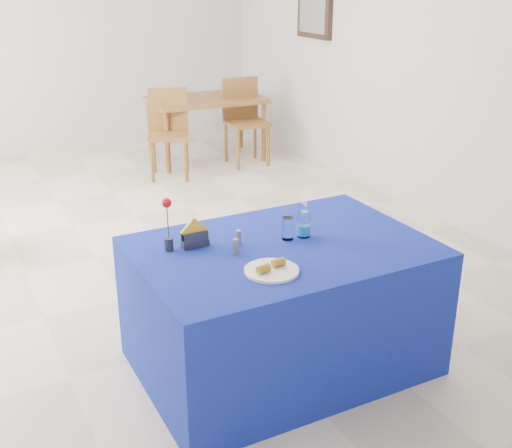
{
  "coord_description": "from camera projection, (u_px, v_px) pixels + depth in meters",
  "views": [
    {
      "loc": [
        -1.59,
        -4.76,
        2.17
      ],
      "look_at": [
        -0.14,
        -1.98,
        0.92
      ],
      "focal_mm": 45.0,
      "sensor_mm": 36.0,
      "label": 1
    }
  ],
  "objects": [
    {
      "name": "floor",
      "position": [
        162.0,
        245.0,
        5.41
      ],
      "size": [
        7.0,
        7.0,
        0.0
      ],
      "primitive_type": "plane",
      "color": "beige",
      "rests_on": "ground"
    },
    {
      "name": "room_shell",
      "position": [
        149.0,
        30.0,
        4.76
      ],
      "size": [
        7.0,
        7.0,
        7.0
      ],
      "color": "silver",
      "rests_on": "ground"
    },
    {
      "name": "picture_frame",
      "position": [
        315.0,
        14.0,
        7.15
      ],
      "size": [
        0.06,
        0.64,
        0.52
      ],
      "primitive_type": "cube",
      "color": "black",
      "rests_on": "room_shell"
    },
    {
      "name": "picture_art",
      "position": [
        313.0,
        14.0,
        7.14
      ],
      "size": [
        0.02,
        0.52,
        0.4
      ],
      "primitive_type": "cube",
      "color": "#998C66",
      "rests_on": "room_shell"
    },
    {
      "name": "plate",
      "position": [
        272.0,
        271.0,
        3.2
      ],
      "size": [
        0.28,
        0.28,
        0.01
      ],
      "primitive_type": "cylinder",
      "color": "white",
      "rests_on": "blue_table"
    },
    {
      "name": "drinking_glass",
      "position": [
        288.0,
        228.0,
        3.57
      ],
      "size": [
        0.07,
        0.07,
        0.13
      ],
      "primitive_type": "cylinder",
      "color": "white",
      "rests_on": "blue_table"
    },
    {
      "name": "salt_shaker",
      "position": [
        236.0,
        246.0,
        3.4
      ],
      "size": [
        0.03,
        0.03,
        0.08
      ],
      "primitive_type": "cylinder",
      "color": "slate",
      "rests_on": "blue_table"
    },
    {
      "name": "pepper_shaker",
      "position": [
        238.0,
        237.0,
        3.51
      ],
      "size": [
        0.03,
        0.03,
        0.08
      ],
      "primitive_type": "cylinder",
      "color": "slate",
      "rests_on": "blue_table"
    },
    {
      "name": "blue_table",
      "position": [
        282.0,
        306.0,
        3.66
      ],
      "size": [
        1.6,
        1.1,
        0.76
      ],
      "color": "navy",
      "rests_on": "floor"
    },
    {
      "name": "water_bottle",
      "position": [
        304.0,
        225.0,
        3.61
      ],
      "size": [
        0.08,
        0.08,
        0.21
      ],
      "color": "white",
      "rests_on": "blue_table"
    },
    {
      "name": "napkin_holder",
      "position": [
        195.0,
        238.0,
        3.49
      ],
      "size": [
        0.16,
        0.06,
        0.17
      ],
      "color": "#323237",
      "rests_on": "blue_table"
    },
    {
      "name": "rose_vase",
      "position": [
        168.0,
        225.0,
        3.4
      ],
      "size": [
        0.05,
        0.05,
        0.3
      ],
      "color": "#26252B",
      "rests_on": "blue_table"
    },
    {
      "name": "oak_table",
      "position": [
        206.0,
        104.0,
        7.61
      ],
      "size": [
        1.35,
        0.91,
        0.76
      ],
      "color": "olive",
      "rests_on": "floor"
    },
    {
      "name": "chair_bg_left",
      "position": [
        169.0,
        127.0,
        7.07
      ],
      "size": [
        0.56,
        0.56,
        0.96
      ],
      "rotation": [
        0.0,
        0.0,
        -0.39
      ],
      "color": "brown",
      "rests_on": "floor"
    },
    {
      "name": "chair_bg_right",
      "position": [
        244.0,
        115.0,
        7.54
      ],
      "size": [
        0.47,
        0.47,
        0.99
      ],
      "rotation": [
        0.0,
        0.0,
        -0.06
      ],
      "color": "brown",
      "rests_on": "floor"
    },
    {
      "name": "banana_pieces",
      "position": [
        271.0,
        266.0,
        3.19
      ],
      "size": [
        0.18,
        0.08,
        0.04
      ],
      "color": "gold",
      "rests_on": "plate"
    }
  ]
}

